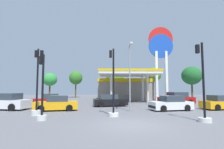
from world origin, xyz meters
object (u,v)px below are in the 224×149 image
object	(u,v)px
car_0	(110,101)
car_5	(6,102)
tree_4	(192,76)
car_4	(177,99)
traffic_signal_1	(113,96)
station_pole_sign	(161,53)
tree_0	(50,80)
corner_streetlamp	(130,70)
car_3	(49,100)
car_6	(221,103)
car_1	(57,104)
traffic_signal_2	(204,99)
traffic_signal_3	(37,93)
traffic_signal_0	(42,100)
tree_3	(153,75)
tree_2	(115,79)
car_2	(171,104)
tree_1	(76,78)

from	to	relation	value
car_0	car_5	distance (m)	10.75
car_5	tree_4	world-z (taller)	tree_4
car_4	traffic_signal_1	size ratio (longest dim) A/B	0.94
station_pole_sign	tree_0	bearing A→B (deg)	155.45
car_0	corner_streetlamp	world-z (taller)	corner_streetlamp
station_pole_sign	traffic_signal_1	bearing A→B (deg)	-117.81
car_0	car_3	xyz separation A→B (m)	(-7.46, 1.02, 0.02)
car_0	car_5	bearing A→B (deg)	-163.47
car_4	tree_4	xyz separation A→B (m)	(9.96, 16.44, 4.21)
car_6	corner_streetlamp	size ratio (longest dim) A/B	0.68
car_1	tree_0	world-z (taller)	tree_0
traffic_signal_2	corner_streetlamp	size ratio (longest dim) A/B	0.82
traffic_signal_1	tree_0	world-z (taller)	tree_0
traffic_signal_3	traffic_signal_0	bearing A→B (deg)	-59.75
car_5	corner_streetlamp	size ratio (longest dim) A/B	0.77
tree_0	tree_3	world-z (taller)	tree_3
car_0	tree_0	world-z (taller)	tree_0
car_0	tree_2	xyz separation A→B (m)	(1.12, 18.46, 3.43)
station_pole_sign	corner_streetlamp	world-z (taller)	station_pole_sign
station_pole_sign	car_2	size ratio (longest dim) A/B	3.13
corner_streetlamp	traffic_signal_3	bearing A→B (deg)	-164.80
tree_0	traffic_signal_2	bearing A→B (deg)	-55.82
car_1	car_2	size ratio (longest dim) A/B	1.02
car_6	tree_3	world-z (taller)	tree_3
car_0	car_4	bearing A→B (deg)	12.15
tree_2	car_1	bearing A→B (deg)	-105.61
car_6	traffic_signal_1	distance (m)	11.68
tree_1	corner_streetlamp	distance (m)	24.73
car_3	tree_1	xyz separation A→B (m)	(-0.18, 17.18, 3.75)
car_6	traffic_signal_3	xyz separation A→B (m)	(-16.90, -3.55, 1.07)
traffic_signal_1	tree_4	size ratio (longest dim) A/B	0.73
car_1	tree_1	distance (m)	22.48
car_0	tree_1	size ratio (longest dim) A/B	0.70
tree_1	car_6	bearing A→B (deg)	-48.69
car_0	car_2	xyz separation A→B (m)	(5.81, -3.89, -0.00)
station_pole_sign	car_6	bearing A→B (deg)	-80.12
car_0	traffic_signal_3	xyz separation A→B (m)	(-5.77, -6.70, 1.08)
car_1	tree_0	distance (m)	25.43
car_3	car_5	bearing A→B (deg)	-124.88
car_4	tree_0	bearing A→B (deg)	141.53
car_2	traffic_signal_2	world-z (taller)	traffic_signal_2
traffic_signal_1	tree_4	bearing A→B (deg)	54.34
car_4	station_pole_sign	bearing A→B (deg)	87.19
car_4	tree_3	xyz separation A→B (m)	(1.50, 17.58, 4.44)
car_1	tree_0	xyz separation A→B (m)	(-8.86, 23.58, 3.45)
car_4	tree_2	distance (m)	18.51
car_4	traffic_signal_2	distance (m)	11.68
traffic_signal_0	traffic_signal_2	bearing A→B (deg)	-4.10
car_0	traffic_signal_2	bearing A→B (deg)	-58.09
car_3	traffic_signal_1	xyz separation A→B (m)	(7.68, -8.29, 0.84)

